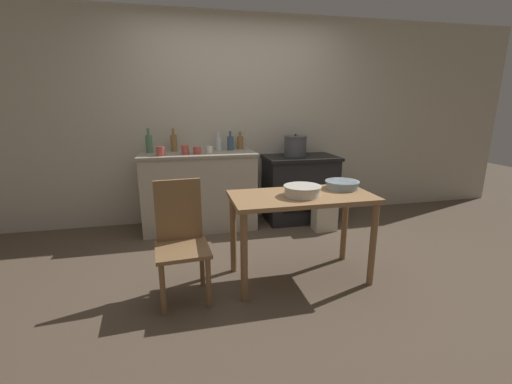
{
  "coord_description": "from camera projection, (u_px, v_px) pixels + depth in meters",
  "views": [
    {
      "loc": [
        -0.78,
        -2.81,
        1.5
      ],
      "look_at": [
        0.0,
        0.52,
        0.6
      ],
      "focal_mm": 24.0,
      "sensor_mm": 36.0,
      "label": 1
    }
  ],
  "objects": [
    {
      "name": "ground_plane",
      "position": [
        269.0,
        268.0,
        3.2
      ],
      "size": [
        14.0,
        14.0,
        0.0
      ],
      "primitive_type": "plane",
      "color": "brown"
    },
    {
      "name": "cup_mid_right",
      "position": [
        185.0,
        150.0,
        3.87
      ],
      "size": [
        0.08,
        0.08,
        0.1
      ],
      "primitive_type": "cylinder",
      "color": "#B74C42",
      "rests_on": "counter_cabinet"
    },
    {
      "name": "flour_sack",
      "position": [
        324.0,
        215.0,
        4.11
      ],
      "size": [
        0.27,
        0.19,
        0.36
      ],
      "primitive_type": "cube",
      "color": "beige",
      "rests_on": "ground_plane"
    },
    {
      "name": "counter_cabinet",
      "position": [
        199.0,
        190.0,
        4.14
      ],
      "size": [
        1.35,
        0.61,
        0.93
      ],
      "color": "#B2A893",
      "rests_on": "ground_plane"
    },
    {
      "name": "bottle_left",
      "position": [
        230.0,
        143.0,
        4.2
      ],
      "size": [
        0.08,
        0.08,
        0.23
      ],
      "color": "#3D5675",
      "rests_on": "counter_cabinet"
    },
    {
      "name": "bottle_far_left",
      "position": [
        240.0,
        142.0,
        4.31
      ],
      "size": [
        0.08,
        0.08,
        0.21
      ],
      "color": "olive",
      "rests_on": "counter_cabinet"
    },
    {
      "name": "bottle_center_left",
      "position": [
        174.0,
        143.0,
        4.09
      ],
      "size": [
        0.08,
        0.08,
        0.27
      ],
      "color": "olive",
      "rests_on": "counter_cabinet"
    },
    {
      "name": "cup_far_right",
      "position": [
        209.0,
        150.0,
        3.93
      ],
      "size": [
        0.07,
        0.07,
        0.08
      ],
      "primitive_type": "cylinder",
      "color": "silver",
      "rests_on": "counter_cabinet"
    },
    {
      "name": "mixing_bowl_large",
      "position": [
        342.0,
        184.0,
        3.03
      ],
      "size": [
        0.3,
        0.3,
        0.07
      ],
      "color": "#93A8B2",
      "rests_on": "work_table"
    },
    {
      "name": "bottle_center",
      "position": [
        149.0,
        143.0,
        3.99
      ],
      "size": [
        0.08,
        0.08,
        0.28
      ],
      "color": "#517F5B",
      "rests_on": "counter_cabinet"
    },
    {
      "name": "work_table",
      "position": [
        301.0,
        208.0,
        2.87
      ],
      "size": [
        1.18,
        0.59,
        0.76
      ],
      "color": "#997047",
      "rests_on": "ground_plane"
    },
    {
      "name": "cup_right",
      "position": [
        197.0,
        150.0,
        3.91
      ],
      "size": [
        0.09,
        0.09,
        0.08
      ],
      "primitive_type": "cylinder",
      "color": "#B74C42",
      "rests_on": "counter_cabinet"
    },
    {
      "name": "cup_center_right",
      "position": [
        160.0,
        151.0,
        3.76
      ],
      "size": [
        0.09,
        0.09,
        0.1
      ],
      "primitive_type": "cylinder",
      "color": "#B74C42",
      "rests_on": "counter_cabinet"
    },
    {
      "name": "stove",
      "position": [
        299.0,
        188.0,
        4.45
      ],
      "size": [
        0.92,
        0.61,
        0.84
      ],
      "color": "black",
      "rests_on": "ground_plane"
    },
    {
      "name": "wall_back",
      "position": [
        237.0,
        121.0,
        4.36
      ],
      "size": [
        8.0,
        0.07,
        2.55
      ],
      "color": "beige",
      "rests_on": "ground_plane"
    },
    {
      "name": "chair",
      "position": [
        181.0,
        238.0,
        2.65
      ],
      "size": [
        0.43,
        0.43,
        0.92
      ],
      "rotation": [
        0.0,
        0.0,
        0.07
      ],
      "color": "olive",
      "rests_on": "ground_plane"
    },
    {
      "name": "stock_pot",
      "position": [
        295.0,
        146.0,
        4.32
      ],
      "size": [
        0.29,
        0.29,
        0.28
      ],
      "color": "#4C4C51",
      "rests_on": "stove"
    },
    {
      "name": "bottle_mid_left",
      "position": [
        219.0,
        143.0,
        4.2
      ],
      "size": [
        0.07,
        0.07,
        0.22
      ],
      "color": "silver",
      "rests_on": "counter_cabinet"
    },
    {
      "name": "mixing_bowl_small",
      "position": [
        302.0,
        190.0,
        2.79
      ],
      "size": [
        0.31,
        0.31,
        0.09
      ],
      "color": "silver",
      "rests_on": "work_table"
    }
  ]
}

